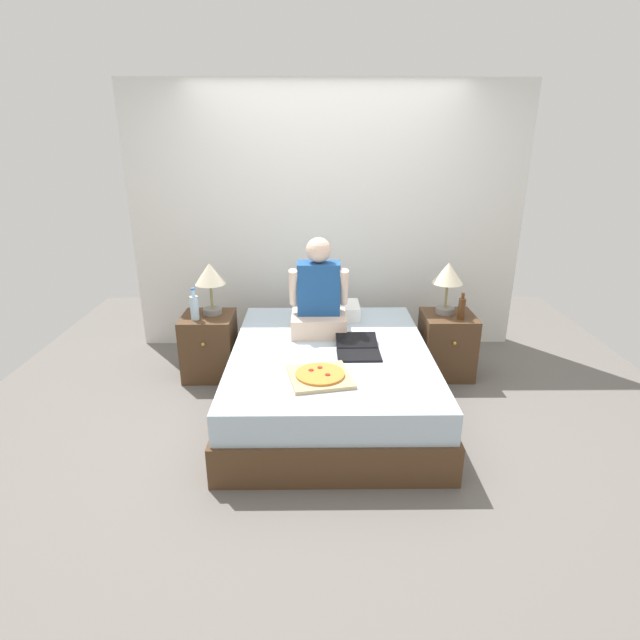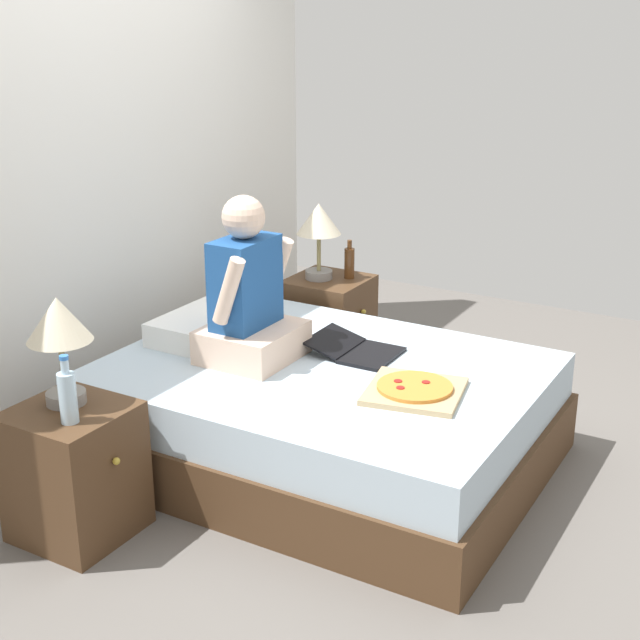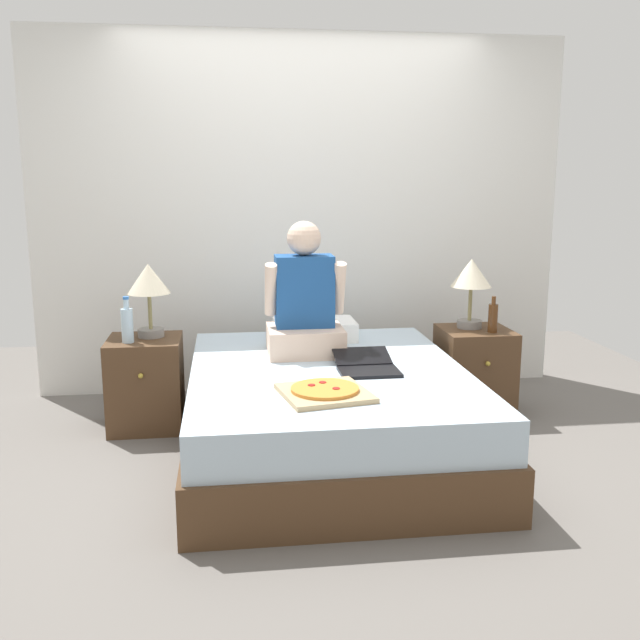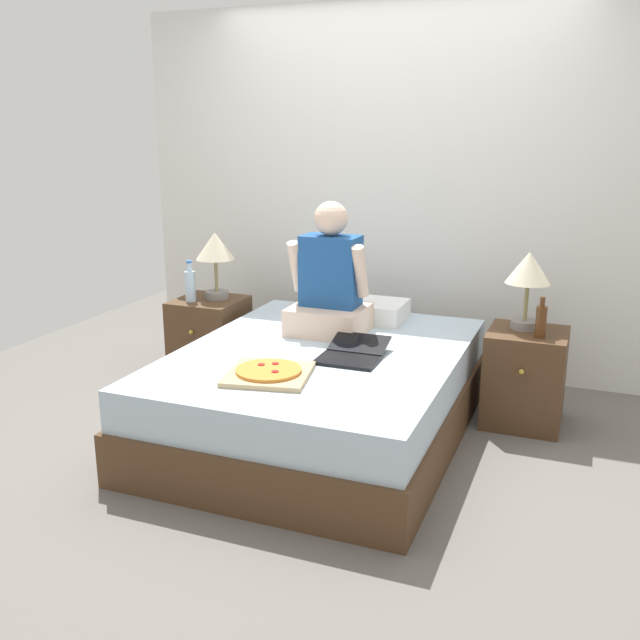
% 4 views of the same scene
% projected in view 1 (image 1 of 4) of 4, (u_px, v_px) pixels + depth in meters
% --- Properties ---
extents(ground_plane, '(5.74, 5.74, 0.00)m').
position_uv_depth(ground_plane, '(330.00, 406.00, 3.96)').
color(ground_plane, '#66605B').
extents(wall_back, '(3.74, 0.12, 2.50)m').
position_uv_depth(wall_back, '(327.00, 221.00, 4.81)').
color(wall_back, silver).
rests_on(wall_back, ground).
extents(bed, '(1.53, 2.00, 0.50)m').
position_uv_depth(bed, '(330.00, 378.00, 3.88)').
color(bed, '#4C331E').
rests_on(bed, ground).
extents(nightstand_left, '(0.44, 0.47, 0.56)m').
position_uv_depth(nightstand_left, '(210.00, 346.00, 4.40)').
color(nightstand_left, '#4C331E').
rests_on(nightstand_left, ground).
extents(lamp_on_left_nightstand, '(0.26, 0.26, 0.45)m').
position_uv_depth(lamp_on_left_nightstand, '(210.00, 278.00, 4.23)').
color(lamp_on_left_nightstand, gray).
rests_on(lamp_on_left_nightstand, nightstand_left).
extents(water_bottle, '(0.07, 0.07, 0.28)m').
position_uv_depth(water_bottle, '(194.00, 307.00, 4.17)').
color(water_bottle, silver).
rests_on(water_bottle, nightstand_left).
extents(nightstand_right, '(0.44, 0.47, 0.56)m').
position_uv_depth(nightstand_right, '(447.00, 345.00, 4.42)').
color(nightstand_right, '#4C331E').
rests_on(nightstand_right, ground).
extents(lamp_on_right_nightstand, '(0.26, 0.26, 0.45)m').
position_uv_depth(lamp_on_right_nightstand, '(448.00, 277.00, 4.25)').
color(lamp_on_right_nightstand, gray).
rests_on(lamp_on_right_nightstand, nightstand_right).
extents(beer_bottle, '(0.06, 0.06, 0.23)m').
position_uv_depth(beer_bottle, '(462.00, 308.00, 4.19)').
color(beer_bottle, '#512D14').
rests_on(beer_bottle, nightstand_right).
extents(pillow, '(0.52, 0.34, 0.12)m').
position_uv_depth(pillow, '(330.00, 310.00, 4.45)').
color(pillow, white).
rests_on(pillow, bed).
extents(person_seated, '(0.47, 0.40, 0.78)m').
position_uv_depth(person_seated, '(319.00, 298.00, 4.03)').
color(person_seated, beige).
rests_on(person_seated, bed).
extents(laptop, '(0.32, 0.42, 0.07)m').
position_uv_depth(laptop, '(358.00, 350.00, 3.72)').
color(laptop, black).
rests_on(laptop, bed).
extents(pizza_box, '(0.47, 0.47, 0.04)m').
position_uv_depth(pizza_box, '(320.00, 376.00, 3.32)').
color(pizza_box, tan).
rests_on(pizza_box, bed).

